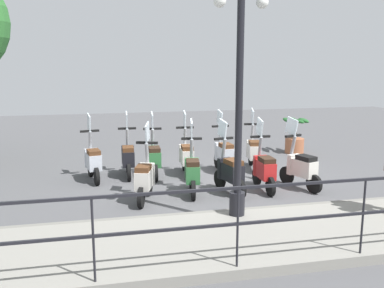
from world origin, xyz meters
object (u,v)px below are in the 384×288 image
Objects in this scene: scooter_far_1 at (224,153)px; scooter_far_3 at (154,157)px; scooter_near_3 at (192,172)px; scooter_near_4 at (145,178)px; scooter_near_2 at (230,171)px; scooter_far_0 at (254,151)px; lamp_post_near at (239,112)px; scooter_far_4 at (128,157)px; scooter_near_1 at (264,169)px; scooter_far_5 at (93,160)px; potted_palm at (295,138)px; scooter_near_0 at (301,167)px; scooter_far_2 at (186,155)px.

scooter_far_1 is 1.76m from scooter_far_3.
scooter_near_3 is at bearing -155.85° from scooter_far_3.
scooter_near_2 is at bearing -68.66° from scooter_near_4.
lamp_post_near is at bearing 166.97° from scooter_far_0.
scooter_far_1 and scooter_far_4 have the same top height.
scooter_near_1 is 1.00× the size of scooter_near_2.
scooter_near_4 and scooter_far_0 have the same top height.
scooter_near_3 is 1.62m from scooter_far_3.
lamp_post_near is at bearing -152.92° from scooter_far_4.
lamp_post_near is at bearing -160.75° from scooter_far_3.
scooter_far_5 is at bearing 67.37° from scooter_near_1.
scooter_far_1 is 2.36m from scooter_far_4.
lamp_post_near is 2.20m from scooter_near_2.
scooter_near_2 reaches higher than potted_palm.
scooter_near_0 and scooter_near_2 have the same top height.
scooter_far_1 is at bearing -26.99° from scooter_near_3.
scooter_far_2 is at bearing -86.05° from scooter_far_3.
scooter_far_0 and scooter_far_4 have the same top height.
scooter_near_1 is at bearing -83.72° from scooter_near_3.
scooter_near_0 and scooter_near_1 have the same top height.
scooter_far_0 is at bearing -46.08° from scooter_near_2.
lamp_post_near reaches higher than scooter_far_5.
scooter_near_0 is 3.40m from scooter_near_4.
potted_palm is 3.25m from scooter_far_1.
scooter_near_2 is at bearing 158.24° from scooter_far_0.
potted_palm is at bearing -40.28° from scooter_near_3.
scooter_near_0 is 0.83m from scooter_near_1.
scooter_near_2 is 1.00× the size of scooter_far_5.
scooter_far_5 is at bearing 36.60° from lamp_post_near.
potted_palm is 0.69× the size of scooter_far_1.
scooter_far_3 is (1.59, 2.16, 0.00)m from scooter_near_1.
scooter_near_0 and scooter_far_5 have the same top height.
lamp_post_near is 2.61× the size of scooter_far_3.
scooter_far_2 and scooter_far_5 have the same top height.
scooter_far_2 is at bearing 2.31° from scooter_near_3.
scooter_near_4 is 1.00× the size of scooter_far_0.
scooter_far_1 is 0.96m from scooter_far_2.
scooter_far_0 is at bearing -79.94° from scooter_far_2.
scooter_near_2 is 1.00× the size of scooter_far_4.
potted_palm is 4.64m from scooter_near_2.
scooter_far_2 is at bearing 87.61° from scooter_far_1.
scooter_far_0 is (1.96, -3.00, 0.00)m from scooter_near_4.
scooter_near_1 is (0.04, 0.83, 0.00)m from scooter_near_0.
scooter_far_2 is at bearing 6.62° from scooter_near_2.
scooter_far_4 is at bearing 23.14° from scooter_near_4.
scooter_near_4 is at bearing 125.75° from potted_palm.
scooter_far_5 is (1.63, 4.41, 0.00)m from scooter_near_0.
lamp_post_near reaches higher than potted_palm.
scooter_near_2 is (-3.42, 3.13, 0.04)m from potted_palm.
scooter_far_3 is at bearing 31.45° from scooter_near_3.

